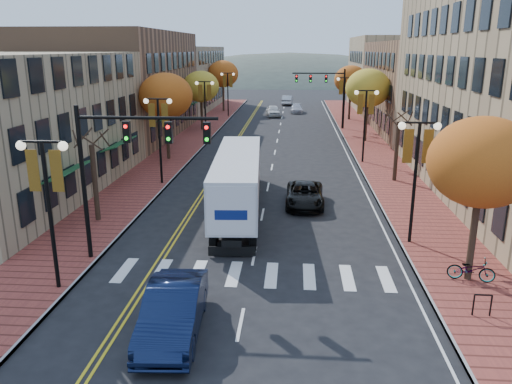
% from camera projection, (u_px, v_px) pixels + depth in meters
% --- Properties ---
extents(ground, '(200.00, 200.00, 0.00)m').
position_uv_depth(ground, '(246.00, 297.00, 19.36)').
color(ground, black).
rests_on(ground, ground).
extents(sidewalk_left, '(4.00, 85.00, 0.15)m').
position_uv_depth(sidewalk_left, '(189.00, 141.00, 51.13)').
color(sidewalk_left, brown).
rests_on(sidewalk_left, ground).
extents(sidewalk_right, '(4.00, 85.00, 0.15)m').
position_uv_depth(sidewalk_right, '(367.00, 144.00, 49.81)').
color(sidewalk_right, brown).
rests_on(sidewalk_right, ground).
extents(building_left_near, '(12.00, 22.00, 9.00)m').
position_uv_depth(building_left_near, '(0.00, 126.00, 31.81)').
color(building_left_near, '#9E8966').
rests_on(building_left_near, ground).
extents(building_left_mid, '(12.00, 24.00, 11.00)m').
position_uv_depth(building_left_mid, '(120.00, 85.00, 53.56)').
color(building_left_mid, brown).
rests_on(building_left_mid, ground).
extents(building_left_far, '(12.00, 26.00, 9.50)m').
position_uv_depth(building_left_far, '(175.00, 78.00, 77.72)').
color(building_left_far, '#9E8966').
rests_on(building_left_far, ground).
extents(building_right_mid, '(15.00, 24.00, 10.00)m').
position_uv_depth(building_right_mid, '(442.00, 87.00, 56.84)').
color(building_right_mid, brown).
rests_on(building_right_mid, ground).
extents(building_right_far, '(15.00, 20.00, 11.00)m').
position_uv_depth(building_right_far, '(403.00, 73.00, 77.77)').
color(building_right_far, '#9E8966').
rests_on(building_right_far, ground).
extents(tree_left_a, '(0.28, 0.28, 4.20)m').
position_uv_depth(tree_left_a, '(95.00, 183.00, 27.06)').
color(tree_left_a, '#382619').
rests_on(tree_left_a, sidewalk_left).
extents(tree_left_b, '(4.48, 4.48, 7.21)m').
position_uv_depth(tree_left_b, '(166.00, 96.00, 41.50)').
color(tree_left_b, '#382619').
rests_on(tree_left_b, sidewalk_left).
extents(tree_left_c, '(4.16, 4.16, 6.69)m').
position_uv_depth(tree_left_c, '(201.00, 87.00, 56.93)').
color(tree_left_c, '#382619').
rests_on(tree_left_c, sidewalk_left).
extents(tree_left_d, '(4.61, 4.61, 7.42)m').
position_uv_depth(tree_left_d, '(223.00, 74.00, 74.02)').
color(tree_left_d, '#382619').
rests_on(tree_left_d, sidewalk_left).
extents(tree_right_a, '(4.16, 4.16, 6.69)m').
position_uv_depth(tree_right_a, '(482.00, 163.00, 19.21)').
color(tree_right_a, '#382619').
rests_on(tree_right_a, sidewalk_right).
extents(tree_right_b, '(0.28, 0.28, 4.20)m').
position_uv_depth(tree_right_b, '(396.00, 151.00, 35.31)').
color(tree_right_b, '#382619').
rests_on(tree_right_b, sidewalk_right).
extents(tree_right_c, '(4.48, 4.48, 7.21)m').
position_uv_depth(tree_right_c, '(368.00, 88.00, 49.75)').
color(tree_right_c, '#382619').
rests_on(tree_right_c, sidewalk_right).
extents(tree_right_d, '(4.35, 4.35, 7.00)m').
position_uv_depth(tree_right_d, '(351.00, 80.00, 65.12)').
color(tree_right_d, '#382619').
rests_on(tree_right_d, sidewalk_right).
extents(lamp_left_a, '(1.96, 0.36, 6.05)m').
position_uv_depth(lamp_left_a, '(47.00, 187.00, 18.72)').
color(lamp_left_a, black).
rests_on(lamp_left_a, ground).
extents(lamp_left_b, '(1.96, 0.36, 6.05)m').
position_uv_depth(lamp_left_b, '(159.00, 124.00, 34.05)').
color(lamp_left_b, black).
rests_on(lamp_left_b, ground).
extents(lamp_left_c, '(1.96, 0.36, 6.05)m').
position_uv_depth(lamp_left_c, '(205.00, 99.00, 51.28)').
color(lamp_left_c, black).
rests_on(lamp_left_c, ground).
extents(lamp_left_d, '(1.96, 0.36, 6.05)m').
position_uv_depth(lamp_left_d, '(228.00, 86.00, 68.52)').
color(lamp_left_d, black).
rests_on(lamp_left_d, ground).
extents(lamp_right_a, '(1.96, 0.36, 6.05)m').
position_uv_depth(lamp_right_a, '(417.00, 159.00, 23.36)').
color(lamp_right_a, black).
rests_on(lamp_right_a, ground).
extents(lamp_right_b, '(1.96, 0.36, 6.05)m').
position_uv_depth(lamp_right_b, '(365.00, 112.00, 40.60)').
color(lamp_right_b, black).
rests_on(lamp_right_b, ground).
extents(lamp_right_c, '(1.96, 0.36, 6.05)m').
position_uv_depth(lamp_right_c, '(345.00, 93.00, 57.84)').
color(lamp_right_c, black).
rests_on(lamp_right_c, ground).
extents(traffic_mast_near, '(6.10, 0.35, 7.00)m').
position_uv_depth(traffic_mast_near, '(124.00, 155.00, 21.27)').
color(traffic_mast_near, black).
rests_on(traffic_mast_near, ground).
extents(traffic_mast_far, '(6.10, 0.34, 7.00)m').
position_uv_depth(traffic_mast_far, '(327.00, 87.00, 57.81)').
color(traffic_mast_far, black).
rests_on(traffic_mast_far, ground).
extents(semi_truck, '(3.22, 14.70, 3.64)m').
position_uv_depth(semi_truck, '(239.00, 176.00, 28.95)').
color(semi_truck, black).
rests_on(semi_truck, ground).
extents(navy_sedan, '(2.12, 5.25, 1.70)m').
position_uv_depth(navy_sedan, '(173.00, 311.00, 16.67)').
color(navy_sedan, black).
rests_on(navy_sedan, ground).
extents(black_suv, '(2.32, 4.92, 1.36)m').
position_uv_depth(black_suv, '(305.00, 195.00, 30.46)').
color(black_suv, black).
rests_on(black_suv, ground).
extents(car_far_white, '(2.40, 4.73, 1.54)m').
position_uv_depth(car_far_white, '(273.00, 111.00, 70.24)').
color(car_far_white, silver).
rests_on(car_far_white, ground).
extents(car_far_silver, '(1.83, 4.33, 1.25)m').
position_uv_depth(car_far_silver, '(297.00, 108.00, 74.32)').
color(car_far_silver, '#B6B5BD').
rests_on(car_far_silver, ground).
extents(car_far_oncoming, '(1.94, 4.80, 1.55)m').
position_uv_depth(car_far_oncoming, '(287.00, 100.00, 84.55)').
color(car_far_oncoming, '#B2B3BA').
rests_on(car_far_oncoming, ground).
extents(bicycle, '(1.94, 1.02, 0.97)m').
position_uv_depth(bicycle, '(471.00, 269.00, 20.28)').
color(bicycle, gray).
rests_on(bicycle, sidewalk_right).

